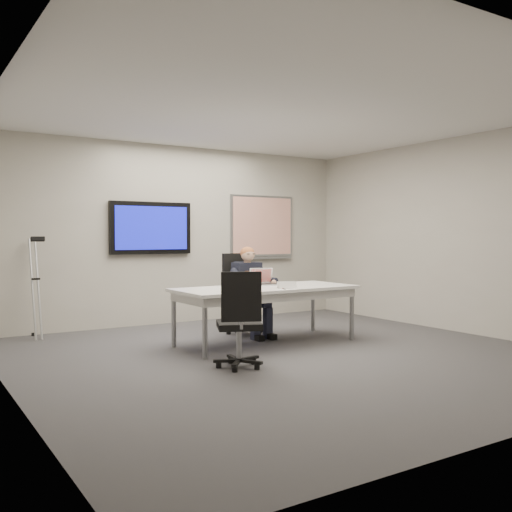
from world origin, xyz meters
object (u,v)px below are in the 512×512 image
office_chair_near (239,338)px  laptop (264,281)px  seated_person (253,300)px  conference_table (266,293)px  office_chair_far (244,309)px

office_chair_near → laptop: office_chair_near is taller
seated_person → laptop: size_ratio=3.21×
conference_table → seated_person: size_ratio=1.92×
laptop → seated_person: bearing=112.4°
conference_table → office_chair_near: size_ratio=2.32×
seated_person → laptop: seated_person is taller
seated_person → conference_table: bearing=-103.6°
office_chair_far → laptop: size_ratio=2.96×
office_chair_far → office_chair_near: bearing=-123.0°
laptop → conference_table: bearing=-101.3°
conference_table → office_chair_near: (-0.99, -1.01, -0.32)m
conference_table → seated_person: (0.12, 0.50, -0.15)m
office_chair_near → laptop: size_ratio=2.66×
conference_table → office_chair_near: office_chair_near is taller
conference_table → laptop: laptop is taller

